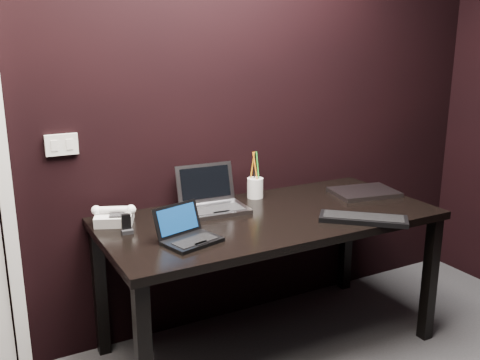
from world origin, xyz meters
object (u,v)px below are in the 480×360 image
ext_keyboard (363,219)px  mobile_phone (127,226)px  netbook (188,235)px  desk_phone (114,216)px  desk (270,229)px  silver_laptop (213,202)px  closed_laptop (364,192)px  pen_cup (255,187)px

ext_keyboard → mobile_phone: mobile_phone is taller
netbook → desk_phone: netbook is taller
desk → silver_laptop: bearing=136.1°
silver_laptop → ext_keyboard: bearing=-41.9°
silver_laptop → desk_phone: (-0.51, 0.03, -0.00)m
closed_laptop → mobile_phone: (-1.38, 0.03, 0.02)m
pen_cup → silver_laptop: bearing=-164.2°
silver_laptop → pen_cup: pen_cup is taller
desk → desk_phone: 0.78m
netbook → desk_phone: 0.44m
silver_laptop → mobile_phone: (-0.49, -0.12, -0.01)m
desk_phone → desk: bearing=-18.1°
ext_keyboard → mobile_phone: (-1.06, 0.39, 0.02)m
ext_keyboard → closed_laptop: ext_keyboard is taller
mobile_phone → pen_cup: (0.80, 0.21, 0.03)m
desk_phone → closed_laptop: bearing=-7.4°
ext_keyboard → pen_cup: 0.66m
silver_laptop → pen_cup: bearing=15.8°
mobile_phone → pen_cup: 0.83m
silver_laptop → closed_laptop: size_ratio=0.85×
desk → silver_laptop: 0.33m
desk_phone → silver_laptop: bearing=-3.0°
netbook → pen_cup: pen_cup is taller
netbook → desk_phone: size_ratio=1.28×
mobile_phone → netbook: bearing=-48.4°
ext_keyboard → desk_phone: bearing=153.5°
ext_keyboard → closed_laptop: size_ratio=1.04×
silver_laptop → mobile_phone: size_ratio=3.79×
desk → desk_phone: desk_phone is taller
mobile_phone → pen_cup: size_ratio=0.34×
closed_laptop → desk_phone: 1.41m
desk → pen_cup: bearing=74.3°
desk_phone → mobile_phone: desk_phone is taller
ext_keyboard → closed_laptop: 0.48m
desk → silver_laptop: size_ratio=5.07×
netbook → closed_laptop: (1.17, 0.20, -0.02)m
silver_laptop → pen_cup: (0.30, 0.09, 0.02)m
desk_phone → pen_cup: (0.81, 0.06, 0.02)m
netbook → ext_keyboard: netbook is taller
desk → closed_laptop: bearing=4.9°
netbook → silver_laptop: (0.29, 0.35, 0.01)m
ext_keyboard → desk_phone: size_ratio=1.84×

